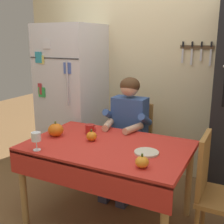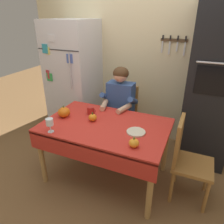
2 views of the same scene
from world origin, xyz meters
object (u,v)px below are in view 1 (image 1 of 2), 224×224
Objects in this scene: chair_behind_person at (134,140)px; chair_right_side at (215,188)px; refrigerator at (73,98)px; coffee_mug at (90,129)px; pumpkin_small at (142,162)px; pumpkin_large at (92,136)px; serving_tray at (146,153)px; dining_table at (106,154)px; seated_person at (127,126)px; pumpkin_medium at (56,130)px; wine_glass at (36,137)px.

chair_right_side is (0.97, -0.70, 0.00)m from chair_behind_person.
refrigerator is 15.45× the size of coffee_mug.
pumpkin_small is (0.71, -0.47, -0.00)m from coffee_mug.
chair_right_side is 1.11m from pumpkin_large.
chair_behind_person reaches higher than serving_tray.
dining_table is at bearing 177.06° from serving_tray.
seated_person is at bearing 152.10° from chair_right_side.
pumpkin_small is at bearing -64.72° from chair_behind_person.
pumpkin_medium is at bearing -119.94° from chair_behind_person.
wine_glass is (-0.18, -0.55, 0.06)m from coffee_mug.
refrigerator is at bearing 134.19° from coffee_mug.
seated_person reaches higher than wine_glass.
chair_behind_person is 1.00× the size of chair_right_side.
chair_right_side is at bearing 18.36° from wine_glass.
coffee_mug is 0.80× the size of pumpkin_medium.
pumpkin_medium is 0.91m from serving_tray.
dining_table is 0.61m from wine_glass.
pumpkin_small is at bearing -27.31° from pumpkin_large.
pumpkin_large is at bearing 54.31° from wine_glass.
wine_glass reaches higher than pumpkin_medium.
seated_person is 11.87× the size of pumpkin_small.
refrigerator is 1.29× the size of dining_table.
refrigerator is at bearing 156.77° from chair_right_side.
dining_table is 9.05× the size of wine_glass.
pumpkin_small is 0.53× the size of serving_tray.
refrigerator is 1.94× the size of chair_right_side.
chair_right_side is 6.01× the size of wine_glass.
wine_glass is (-0.38, -0.97, 0.11)m from seated_person.
refrigerator is 1.32m from dining_table.
pumpkin_small is at bearing -60.15° from seated_person.
chair_behind_person is 0.97m from pumpkin_medium.
chair_behind_person is 0.75× the size of seated_person.
serving_tray is (0.37, -0.02, 0.09)m from dining_table.
chair_behind_person is at bearing 115.28° from pumpkin_small.
dining_table is 1.51× the size of chair_behind_person.
pumpkin_small is (0.89, 0.09, -0.07)m from wine_glass.
pumpkin_small reaches higher than coffee_mug.
chair_right_side is 6.40× the size of pumpkin_medium.
chair_right_side reaches higher than serving_tray.
dining_table is 0.36m from coffee_mug.
chair_right_side reaches higher than pumpkin_medium.
pumpkin_small is 0.26m from serving_tray.
seated_person reaches higher than chair_behind_person.
chair_right_side is at bearing -5.08° from coffee_mug.
pumpkin_small reaches higher than dining_table.
chair_behind_person is at bearing 70.89° from coffee_mug.
pumpkin_large is (0.11, -0.16, -0.00)m from coffee_mug.
serving_tray is at bearing -54.48° from seated_person.
wine_glass reaches higher than coffee_mug.
pumpkin_large is (-0.10, -0.57, 0.05)m from seated_person.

